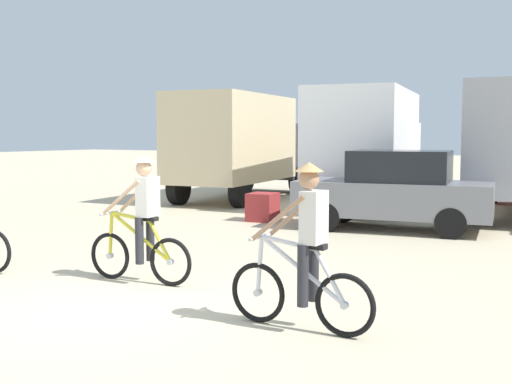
% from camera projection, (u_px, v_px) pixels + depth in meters
% --- Properties ---
extents(ground_plane, '(120.00, 120.00, 0.00)m').
position_uv_depth(ground_plane, '(104.00, 309.00, 7.67)').
color(ground_plane, beige).
extents(box_truck_tan_camper, '(3.20, 6.99, 3.35)m').
position_uv_depth(box_truck_tan_camper, '(240.00, 142.00, 20.61)').
color(box_truck_tan_camper, '#CCB78E').
rests_on(box_truck_tan_camper, ground).
extents(box_truck_avon_van, '(3.43, 7.04, 3.35)m').
position_uv_depth(box_truck_avon_van, '(369.00, 143.00, 18.56)').
color(box_truck_avon_van, white).
rests_on(box_truck_avon_van, ground).
extents(sedan_parked, '(4.42, 2.38, 1.76)m').
position_uv_depth(sedan_parked, '(395.00, 190.00, 13.92)').
color(sedan_parked, slate).
rests_on(sedan_parked, ground).
extents(cyclist_cowboy_hat, '(1.73, 0.52, 1.82)m').
position_uv_depth(cyclist_cowboy_hat, '(142.00, 224.00, 8.94)').
color(cyclist_cowboy_hat, black).
rests_on(cyclist_cowboy_hat, ground).
extents(cyclist_near_camera, '(1.73, 0.52, 1.82)m').
position_uv_depth(cyclist_near_camera, '(305.00, 253.00, 6.75)').
color(cyclist_near_camera, black).
rests_on(cyclist_near_camera, ground).
extents(supply_crate, '(0.72, 0.79, 0.68)m').
position_uv_depth(supply_crate, '(263.00, 207.00, 15.44)').
color(supply_crate, '#9E2D2D').
rests_on(supply_crate, ground).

